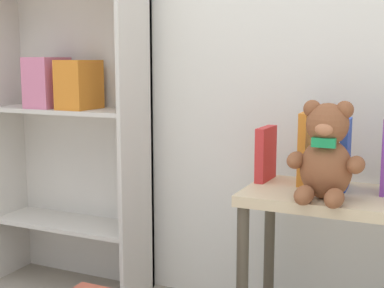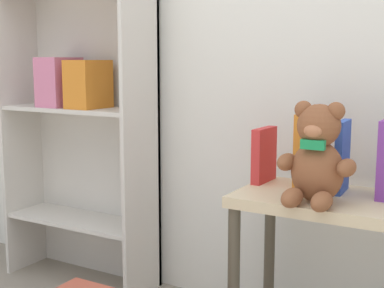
{
  "view_description": "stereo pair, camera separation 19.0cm",
  "coord_description": "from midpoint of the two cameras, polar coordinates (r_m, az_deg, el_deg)",
  "views": [
    {
      "loc": [
        0.52,
        -0.64,
        1.01
      ],
      "look_at": [
        -0.3,
        1.16,
        0.7
      ],
      "focal_mm": 50.0,
      "sensor_mm": 36.0,
      "label": 1
    },
    {
      "loc": [
        0.69,
        -0.55,
        1.01
      ],
      "look_at": [
        -0.3,
        1.16,
        0.7
      ],
      "focal_mm": 50.0,
      "sensor_mm": 36.0,
      "label": 2
    }
  ],
  "objects": [
    {
      "name": "bookshelf_side",
      "position": [
        2.43,
        -15.1,
        5.84
      ],
      "size": [
        0.72,
        0.26,
        1.59
      ],
      "color": "beige",
      "rests_on": "ground_plane"
    },
    {
      "name": "display_table",
      "position": [
        1.82,
        12.53,
        -8.35
      ],
      "size": [
        0.62,
        0.37,
        0.58
      ],
      "color": "beige",
      "rests_on": "ground_plane"
    },
    {
      "name": "teddy_bear",
      "position": [
        1.66,
        10.94,
        -1.21
      ],
      "size": [
        0.24,
        0.21,
        0.31
      ],
      "color": "brown",
      "rests_on": "display_table"
    },
    {
      "name": "book_standing_red",
      "position": [
        1.92,
        5.09,
        -1.06
      ],
      "size": [
        0.04,
        0.15,
        0.19
      ],
      "primitive_type": "cube",
      "rotation": [
        0.0,
        0.0,
        -0.04
      ],
      "color": "red",
      "rests_on": "display_table"
    },
    {
      "name": "book_standing_orange",
      "position": [
        1.87,
        9.1,
        -0.49
      ],
      "size": [
        0.03,
        0.12,
        0.25
      ],
      "primitive_type": "cube",
      "rotation": [
        0.0,
        0.0,
        0.03
      ],
      "color": "orange",
      "rests_on": "display_table"
    },
    {
      "name": "book_standing_blue",
      "position": [
        1.83,
        13.2,
        -1.08
      ],
      "size": [
        0.03,
        0.13,
        0.24
      ],
      "primitive_type": "cube",
      "rotation": [
        0.0,
        0.0,
        0.05
      ],
      "color": "#2D51B7",
      "rests_on": "display_table"
    }
  ]
}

